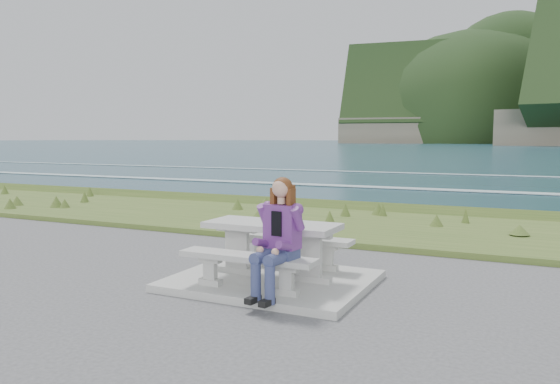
{
  "coord_description": "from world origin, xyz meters",
  "views": [
    {
      "loc": [
        3.21,
        -6.52,
        1.98
      ],
      "look_at": [
        -0.45,
        1.2,
        1.14
      ],
      "focal_mm": 35.0,
      "sensor_mm": 36.0,
      "label": 1
    }
  ],
  "objects_px": {
    "bench_landward": "(247,262)",
    "seated_woman": "(275,254)",
    "bench_seaward": "(293,243)",
    "picnic_table": "(272,235)"
  },
  "relations": [
    {
      "from": "picnic_table",
      "to": "bench_landward",
      "type": "height_order",
      "value": "picnic_table"
    },
    {
      "from": "bench_seaward",
      "to": "seated_woman",
      "type": "relative_size",
      "value": 1.26
    },
    {
      "from": "picnic_table",
      "to": "seated_woman",
      "type": "distance_m",
      "value": 0.95
    },
    {
      "from": "bench_seaward",
      "to": "seated_woman",
      "type": "distance_m",
      "value": 1.61
    },
    {
      "from": "picnic_table",
      "to": "bench_landward",
      "type": "relative_size",
      "value": 1.0
    },
    {
      "from": "bench_seaward",
      "to": "seated_woman",
      "type": "height_order",
      "value": "seated_woman"
    },
    {
      "from": "bench_seaward",
      "to": "seated_woman",
      "type": "xyz_separation_m",
      "value": [
        0.45,
        -1.53,
        0.17
      ]
    },
    {
      "from": "bench_landward",
      "to": "seated_woman",
      "type": "height_order",
      "value": "seated_woman"
    },
    {
      "from": "bench_landward",
      "to": "seated_woman",
      "type": "distance_m",
      "value": 0.5
    },
    {
      "from": "seated_woman",
      "to": "bench_landward",
      "type": "bearing_deg",
      "value": 171.42
    }
  ]
}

